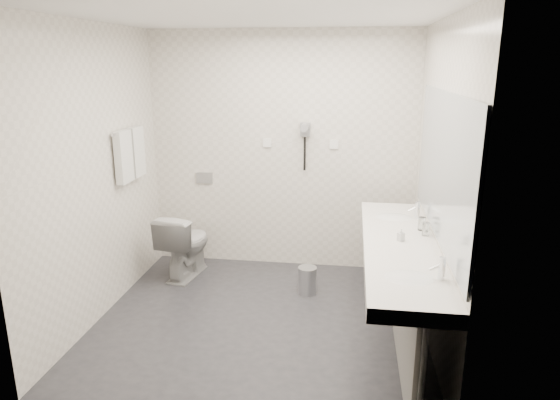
# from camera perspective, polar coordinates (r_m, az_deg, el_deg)

# --- Properties ---
(floor) EXTENTS (2.80, 2.80, 0.00)m
(floor) POSITION_cam_1_polar(r_m,az_deg,el_deg) (4.50, -2.22, -13.43)
(floor) COLOR #29292F
(floor) RESTS_ON ground
(ceiling) EXTENTS (2.80, 2.80, 0.00)m
(ceiling) POSITION_cam_1_polar(r_m,az_deg,el_deg) (3.95, -2.62, 20.17)
(ceiling) COLOR white
(ceiling) RESTS_ON wall_back
(wall_back) EXTENTS (2.80, 0.00, 2.80)m
(wall_back) POSITION_cam_1_polar(r_m,az_deg,el_deg) (5.31, 0.17, 5.44)
(wall_back) COLOR silver
(wall_back) RESTS_ON floor
(wall_front) EXTENTS (2.80, 0.00, 2.80)m
(wall_front) POSITION_cam_1_polar(r_m,az_deg,el_deg) (2.83, -7.24, -3.76)
(wall_front) COLOR silver
(wall_front) RESTS_ON floor
(wall_left) EXTENTS (0.00, 2.60, 2.60)m
(wall_left) POSITION_cam_1_polar(r_m,az_deg,el_deg) (4.52, -20.17, 2.69)
(wall_left) COLOR silver
(wall_left) RESTS_ON floor
(wall_right) EXTENTS (0.00, 2.60, 2.60)m
(wall_right) POSITION_cam_1_polar(r_m,az_deg,el_deg) (4.04, 17.53, 1.49)
(wall_right) COLOR silver
(wall_right) RESTS_ON floor
(vanity_counter) EXTENTS (0.55, 2.20, 0.10)m
(vanity_counter) POSITION_cam_1_polar(r_m,az_deg,el_deg) (3.94, 13.48, -5.40)
(vanity_counter) COLOR white
(vanity_counter) RESTS_ON floor
(vanity_panel) EXTENTS (0.03, 2.15, 0.75)m
(vanity_panel) POSITION_cam_1_polar(r_m,az_deg,el_deg) (4.11, 13.46, -10.95)
(vanity_panel) COLOR gray
(vanity_panel) RESTS_ON floor
(vanity_post_near) EXTENTS (0.06, 0.06, 0.75)m
(vanity_post_near) POSITION_cam_1_polar(r_m,az_deg,el_deg) (3.22, 15.64, -19.17)
(vanity_post_near) COLOR silver
(vanity_post_near) RESTS_ON floor
(vanity_post_far) EXTENTS (0.06, 0.06, 0.75)m
(vanity_post_far) POSITION_cam_1_polar(r_m,az_deg,el_deg) (5.07, 12.82, -5.74)
(vanity_post_far) COLOR silver
(vanity_post_far) RESTS_ON floor
(mirror) EXTENTS (0.02, 2.20, 1.05)m
(mirror) POSITION_cam_1_polar(r_m,az_deg,el_deg) (3.80, 18.01, 3.70)
(mirror) COLOR #B2BCC6
(mirror) RESTS_ON wall_right
(basin_near) EXTENTS (0.40, 0.31, 0.05)m
(basin_near) POSITION_cam_1_polar(r_m,az_deg,el_deg) (3.33, 14.46, -8.80)
(basin_near) COLOR white
(basin_near) RESTS_ON vanity_counter
(basin_far) EXTENTS (0.40, 0.31, 0.05)m
(basin_far) POSITION_cam_1_polar(r_m,az_deg,el_deg) (4.54, 12.83, -2.08)
(basin_far) COLOR white
(basin_far) RESTS_ON vanity_counter
(faucet_near) EXTENTS (0.04, 0.04, 0.15)m
(faucet_near) POSITION_cam_1_polar(r_m,az_deg,el_deg) (3.32, 17.93, -7.44)
(faucet_near) COLOR silver
(faucet_near) RESTS_ON vanity_counter
(faucet_far) EXTENTS (0.04, 0.04, 0.15)m
(faucet_far) POSITION_cam_1_polar(r_m,az_deg,el_deg) (4.54, 15.35, -1.08)
(faucet_far) COLOR silver
(faucet_far) RESTS_ON vanity_counter
(soap_bottle_a) EXTENTS (0.06, 0.06, 0.10)m
(soap_bottle_a) POSITION_cam_1_polar(r_m,az_deg,el_deg) (3.94, 13.61, -3.88)
(soap_bottle_a) COLOR white
(soap_bottle_a) RESTS_ON vanity_counter
(glass_left) EXTENTS (0.07, 0.07, 0.11)m
(glass_left) POSITION_cam_1_polar(r_m,az_deg,el_deg) (4.11, 16.28, -3.21)
(glass_left) COLOR silver
(glass_left) RESTS_ON vanity_counter
(glass_right) EXTENTS (0.08, 0.08, 0.11)m
(glass_right) POSITION_cam_1_polar(r_m,az_deg,el_deg) (4.23, 15.84, -2.61)
(glass_right) COLOR silver
(glass_right) RESTS_ON vanity_counter
(toilet) EXTENTS (0.49, 0.73, 0.69)m
(toilet) POSITION_cam_1_polar(r_m,az_deg,el_deg) (5.31, -10.72, -4.94)
(toilet) COLOR white
(toilet) RESTS_ON floor
(flush_plate) EXTENTS (0.18, 0.02, 0.12)m
(flush_plate) POSITION_cam_1_polar(r_m,az_deg,el_deg) (5.53, -8.61, 2.51)
(flush_plate) COLOR #B2B5BA
(flush_plate) RESTS_ON wall_back
(pedal_bin) EXTENTS (0.23, 0.23, 0.25)m
(pedal_bin) POSITION_cam_1_polar(r_m,az_deg,el_deg) (4.91, 3.13, -9.19)
(pedal_bin) COLOR #B2B5BA
(pedal_bin) RESTS_ON floor
(bin_lid) EXTENTS (0.18, 0.18, 0.02)m
(bin_lid) POSITION_cam_1_polar(r_m,az_deg,el_deg) (4.86, 3.15, -7.75)
(bin_lid) COLOR #B2B5BA
(bin_lid) RESTS_ON pedal_bin
(towel_rail) EXTENTS (0.02, 0.62, 0.02)m
(towel_rail) POSITION_cam_1_polar(r_m,az_deg,el_deg) (4.93, -16.99, 7.52)
(towel_rail) COLOR silver
(towel_rail) RESTS_ON wall_left
(towel_near) EXTENTS (0.07, 0.24, 0.48)m
(towel_near) POSITION_cam_1_polar(r_m,az_deg,el_deg) (4.83, -17.37, 4.70)
(towel_near) COLOR silver
(towel_near) RESTS_ON towel_rail
(towel_far) EXTENTS (0.07, 0.24, 0.48)m
(towel_far) POSITION_cam_1_polar(r_m,az_deg,el_deg) (5.08, -16.03, 5.31)
(towel_far) COLOR silver
(towel_far) RESTS_ON towel_rail
(dryer_cradle) EXTENTS (0.10, 0.04, 0.14)m
(dryer_cradle) POSITION_cam_1_polar(r_m,az_deg,el_deg) (5.21, 2.88, 8.02)
(dryer_cradle) COLOR gray
(dryer_cradle) RESTS_ON wall_back
(dryer_barrel) EXTENTS (0.08, 0.14, 0.08)m
(dryer_barrel) POSITION_cam_1_polar(r_m,az_deg,el_deg) (5.14, 2.81, 8.25)
(dryer_barrel) COLOR gray
(dryer_barrel) RESTS_ON dryer_cradle
(dryer_cord) EXTENTS (0.02, 0.02, 0.35)m
(dryer_cord) POSITION_cam_1_polar(r_m,az_deg,el_deg) (5.23, 2.83, 5.28)
(dryer_cord) COLOR black
(dryer_cord) RESTS_ON dryer_cradle
(switch_plate_a) EXTENTS (0.09, 0.02, 0.09)m
(switch_plate_a) POSITION_cam_1_polar(r_m,az_deg,el_deg) (5.30, -1.46, 6.52)
(switch_plate_a) COLOR white
(switch_plate_a) RESTS_ON wall_back
(switch_plate_b) EXTENTS (0.09, 0.02, 0.09)m
(switch_plate_b) POSITION_cam_1_polar(r_m,az_deg,el_deg) (5.23, 6.17, 6.32)
(switch_plate_b) COLOR white
(switch_plate_b) RESTS_ON wall_back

